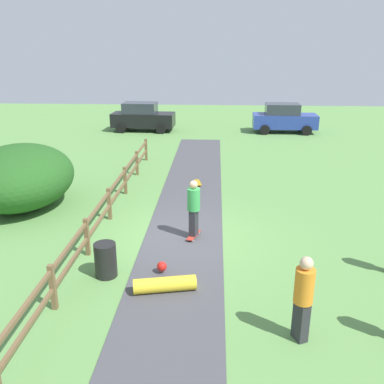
{
  "coord_description": "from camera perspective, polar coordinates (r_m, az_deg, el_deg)",
  "views": [
    {
      "loc": [
        0.92,
        -11.7,
        5.6
      ],
      "look_at": [
        0.18,
        1.36,
        1.0
      ],
      "focal_mm": 39.31,
      "sensor_mm": 36.0,
      "label": 1
    }
  ],
  "objects": [
    {
      "name": "ground_plane",
      "position": [
        13.01,
        -1.14,
        -6.14
      ],
      "size": [
        60.0,
        60.0,
        0.0
      ],
      "primitive_type": "plane",
      "color": "#60934C"
    },
    {
      "name": "asphalt_path",
      "position": [
        13.0,
        -1.14,
        -6.1
      ],
      "size": [
        2.4,
        28.0,
        0.02
      ],
      "primitive_type": "cube",
      "color": "#47474C",
      "rests_on": "ground_plane"
    },
    {
      "name": "wooden_fence",
      "position": [
        13.18,
        -12.52,
        -3.1
      ],
      "size": [
        0.12,
        18.12,
        1.1
      ],
      "color": "brown",
      "rests_on": "ground_plane"
    },
    {
      "name": "bush_large",
      "position": [
        16.25,
        -22.36,
        1.92
      ],
      "size": [
        3.72,
        4.46,
        2.27
      ],
      "primitive_type": "ellipsoid",
      "color": "#23561E",
      "rests_on": "ground_plane"
    },
    {
      "name": "trash_bin",
      "position": [
        10.99,
        -11.65,
        -9.02
      ],
      "size": [
        0.56,
        0.56,
        0.9
      ],
      "primitive_type": "cylinder",
      "color": "black",
      "rests_on": "ground_plane"
    },
    {
      "name": "skater_riding",
      "position": [
        12.56,
        0.22,
        -1.95
      ],
      "size": [
        0.47,
        0.82,
        1.82
      ],
      "color": "#B23326",
      "rests_on": "asphalt_path"
    },
    {
      "name": "skater_fallen",
      "position": [
        10.33,
        -3.75,
        -12.2
      ],
      "size": [
        1.54,
        1.31,
        0.36
      ],
      "color": "yellow",
      "rests_on": "asphalt_path"
    },
    {
      "name": "skateboard_loose",
      "position": [
        17.78,
        0.81,
        1.3
      ],
      "size": [
        0.35,
        0.82,
        0.08
      ],
      "color": "#BF8C19",
      "rests_on": "asphalt_path"
    },
    {
      "name": "bystander_orange",
      "position": [
        8.64,
        14.88,
        -13.34
      ],
      "size": [
        0.5,
        0.5,
        1.84
      ],
      "color": "#2D2D33",
      "rests_on": "ground_plane"
    },
    {
      "name": "parked_car_black",
      "position": [
        29.19,
        -6.74,
        10.1
      ],
      "size": [
        4.26,
        2.13,
        1.92
      ],
      "color": "black",
      "rests_on": "ground_plane"
    },
    {
      "name": "parked_car_blue",
      "position": [
        29.12,
        12.37,
        9.76
      ],
      "size": [
        4.24,
        2.08,
        1.92
      ],
      "color": "#283D99",
      "rests_on": "ground_plane"
    }
  ]
}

